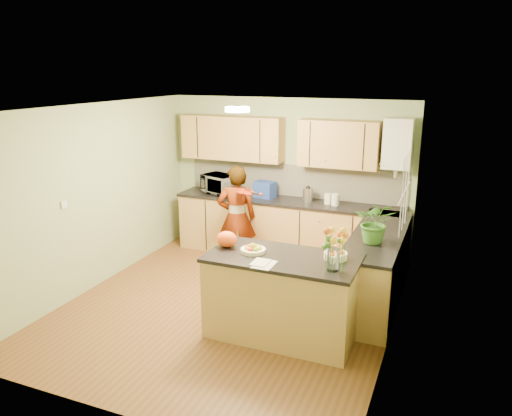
% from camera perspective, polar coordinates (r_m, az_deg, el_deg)
% --- Properties ---
extents(floor, '(4.50, 4.50, 0.00)m').
position_cam_1_polar(floor, '(6.52, -3.03, -11.12)').
color(floor, brown).
rests_on(floor, ground).
extents(ceiling, '(4.00, 4.50, 0.02)m').
position_cam_1_polar(ceiling, '(5.84, -3.39, 11.37)').
color(ceiling, silver).
rests_on(ceiling, wall_back).
extents(wall_back, '(4.00, 0.02, 2.50)m').
position_cam_1_polar(wall_back, '(8.09, 3.66, 3.61)').
color(wall_back, '#99AC7A').
rests_on(wall_back, floor).
extents(wall_front, '(4.00, 0.02, 2.50)m').
position_cam_1_polar(wall_front, '(4.26, -16.42, -8.30)').
color(wall_front, '#99AC7A').
rests_on(wall_front, floor).
extents(wall_left, '(0.02, 4.50, 2.50)m').
position_cam_1_polar(wall_left, '(7.13, -17.90, 1.22)').
color(wall_left, '#99AC7A').
rests_on(wall_left, floor).
extents(wall_right, '(0.02, 4.50, 2.50)m').
position_cam_1_polar(wall_right, '(5.54, 15.87, -2.67)').
color(wall_right, '#99AC7A').
rests_on(wall_right, floor).
extents(back_counter, '(3.64, 0.62, 0.94)m').
position_cam_1_polar(back_counter, '(7.98, 3.55, -2.35)').
color(back_counter, '#AD8345').
rests_on(back_counter, floor).
extents(right_counter, '(0.62, 2.24, 0.94)m').
position_cam_1_polar(right_counter, '(6.63, 13.68, -6.63)').
color(right_counter, '#AD8345').
rests_on(right_counter, floor).
extents(splashback, '(3.60, 0.02, 0.52)m').
position_cam_1_polar(splashback, '(8.05, 4.29, 3.18)').
color(splashback, beige).
rests_on(splashback, back_counter).
extents(upper_cabinets, '(3.20, 0.34, 0.70)m').
position_cam_1_polar(upper_cabinets, '(7.88, 2.11, 7.74)').
color(upper_cabinets, '#AD8345').
rests_on(upper_cabinets, wall_back).
extents(boiler, '(0.40, 0.30, 0.86)m').
position_cam_1_polar(boiler, '(7.46, 15.90, 7.07)').
color(boiler, silver).
rests_on(boiler, wall_back).
extents(window_right, '(0.01, 1.30, 1.05)m').
position_cam_1_polar(window_right, '(6.03, 16.70, 1.73)').
color(window_right, silver).
rests_on(window_right, wall_right).
extents(light_switch, '(0.02, 0.09, 0.09)m').
position_cam_1_polar(light_switch, '(6.67, -21.10, 0.42)').
color(light_switch, silver).
rests_on(light_switch, wall_left).
extents(ceiling_lamp, '(0.30, 0.30, 0.07)m').
position_cam_1_polar(ceiling_lamp, '(6.11, -2.15, 11.21)').
color(ceiling_lamp, '#FFEABF').
rests_on(ceiling_lamp, ceiling).
extents(peninsula_island, '(1.66, 0.85, 0.95)m').
position_cam_1_polar(peninsula_island, '(5.67, 3.00, -10.03)').
color(peninsula_island, '#AD8345').
rests_on(peninsula_island, floor).
extents(fruit_dish, '(0.28, 0.28, 0.10)m').
position_cam_1_polar(fruit_dish, '(5.58, -0.33, -4.67)').
color(fruit_dish, '#F9EFC7').
rests_on(fruit_dish, peninsula_island).
extents(orange_bowl, '(0.25, 0.25, 0.15)m').
position_cam_1_polar(orange_bowl, '(5.45, 9.09, -5.14)').
color(orange_bowl, '#F9EFC7').
rests_on(orange_bowl, peninsula_island).
extents(flower_vase, '(0.28, 0.28, 0.53)m').
position_cam_1_polar(flower_vase, '(5.04, 8.90, -3.42)').
color(flower_vase, silver).
rests_on(flower_vase, peninsula_island).
extents(orange_bag, '(0.26, 0.22, 0.18)m').
position_cam_1_polar(orange_bag, '(5.74, -3.37, -3.57)').
color(orange_bag, '#F75014').
rests_on(orange_bag, peninsula_island).
extents(papers, '(0.21, 0.28, 0.01)m').
position_cam_1_polar(papers, '(5.25, 0.94, -6.44)').
color(papers, white).
rests_on(papers, peninsula_island).
extents(violinist, '(0.68, 0.58, 1.59)m').
position_cam_1_polar(violinist, '(7.42, -2.23, -1.12)').
color(violinist, '#E3A28B').
rests_on(violinist, floor).
extents(violin, '(0.68, 0.59, 0.17)m').
position_cam_1_polar(violin, '(7.02, -1.53, 1.94)').
color(violin, '#500B05').
rests_on(violin, violinist).
extents(microwave, '(0.66, 0.55, 0.31)m').
position_cam_1_polar(microwave, '(8.25, -4.16, 2.74)').
color(microwave, silver).
rests_on(microwave, back_counter).
extents(blue_box, '(0.36, 0.29, 0.26)m').
position_cam_1_polar(blue_box, '(7.98, 1.02, 2.14)').
color(blue_box, navy).
rests_on(blue_box, back_counter).
extents(kettle, '(0.15, 0.15, 0.29)m').
position_cam_1_polar(kettle, '(7.76, 5.94, 1.60)').
color(kettle, '#ADADB2').
rests_on(kettle, back_counter).
extents(jar_cream, '(0.13, 0.13, 0.16)m').
position_cam_1_polar(jar_cream, '(7.67, 8.21, 1.05)').
color(jar_cream, '#F9EFC7').
rests_on(jar_cream, back_counter).
extents(jar_white, '(0.15, 0.15, 0.18)m').
position_cam_1_polar(jar_white, '(7.60, 9.05, 0.95)').
color(jar_white, silver).
rests_on(jar_white, back_counter).
extents(potted_plant, '(0.47, 0.41, 0.51)m').
position_cam_1_polar(potted_plant, '(6.01, 13.52, -1.60)').
color(potted_plant, '#387025').
rests_on(potted_plant, right_counter).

